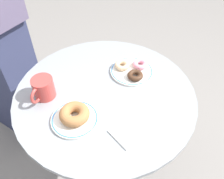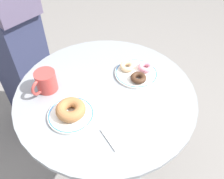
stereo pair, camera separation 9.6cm
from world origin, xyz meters
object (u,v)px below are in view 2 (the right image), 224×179
at_px(person_figure, 5,19).
at_px(donut_glazed, 127,66).
at_px(donut_pink_frosted, 146,67).
at_px(paper_napkin, 125,131).
at_px(plate_right, 136,73).
at_px(coffee_mug, 46,81).
at_px(cafe_table, 106,127).
at_px(plate_left, 71,114).
at_px(donut_cinnamon, 71,109).
at_px(donut_chocolate, 138,78).

bearing_deg(person_figure, donut_glazed, -56.85).
relative_size(donut_pink_frosted, paper_napkin, 0.47).
xyz_separation_m(paper_napkin, person_figure, (-0.22, 0.91, 0.07)).
relative_size(plate_right, paper_napkin, 1.30).
bearing_deg(plate_right, donut_glazed, 115.84).
bearing_deg(paper_napkin, person_figure, 103.73).
relative_size(donut_pink_frosted, coffee_mug, 0.59).
bearing_deg(donut_pink_frosted, cafe_table, -172.57).
height_order(paper_napkin, person_figure, person_figure).
distance_m(cafe_table, plate_left, 0.32).
xyz_separation_m(donut_cinnamon, donut_chocolate, (0.33, 0.03, -0.01)).
bearing_deg(donut_cinnamon, plate_left, -151.14).
height_order(donut_pink_frosted, donut_chocolate, same).
bearing_deg(person_figure, coffee_mug, -85.51).
bearing_deg(donut_cinnamon, donut_glazed, 20.18).
xyz_separation_m(cafe_table, plate_right, (0.17, 0.03, 0.27)).
relative_size(donut_glazed, paper_napkin, 0.47).
bearing_deg(coffee_mug, donut_pink_frosted, -13.88).
relative_size(plate_right, donut_chocolate, 2.79).
distance_m(donut_glazed, coffee_mug, 0.37).
bearing_deg(donut_chocolate, plate_right, 66.45).
xyz_separation_m(plate_left, donut_glazed, (0.33, 0.12, 0.02)).
relative_size(donut_glazed, person_figure, 0.04).
height_order(donut_pink_frosted, paper_napkin, donut_pink_frosted).
xyz_separation_m(plate_right, person_figure, (-0.43, 0.66, 0.06)).
bearing_deg(plate_left, donut_glazed, 20.27).
relative_size(cafe_table, donut_chocolate, 10.96).
distance_m(plate_left, donut_chocolate, 0.33).
xyz_separation_m(donut_chocolate, paper_napkin, (-0.18, -0.20, -0.02)).
xyz_separation_m(donut_glazed, donut_chocolate, (0.00, -0.09, 0.00)).
xyz_separation_m(cafe_table, donut_glazed, (0.15, 0.07, 0.28)).
relative_size(cafe_table, plate_right, 3.93).
height_order(plate_right, donut_cinnamon, donut_cinnamon).
distance_m(donut_cinnamon, person_figure, 0.74).
height_order(donut_glazed, person_figure, person_figure).
distance_m(donut_cinnamon, coffee_mug, 0.18).
distance_m(plate_left, person_figure, 0.75).
height_order(cafe_table, donut_glazed, donut_glazed).
distance_m(donut_pink_frosted, donut_glazed, 0.08).
height_order(plate_left, paper_napkin, plate_left).
bearing_deg(person_figure, plate_right, -57.31).
bearing_deg(plate_right, cafe_table, -170.15).
distance_m(plate_left, donut_cinnamon, 0.03).
xyz_separation_m(donut_cinnamon, donut_glazed, (0.32, 0.12, -0.01)).
bearing_deg(plate_left, coffee_mug, 100.43).
bearing_deg(cafe_table, coffee_mug, 146.86).
bearing_deg(donut_glazed, person_figure, 123.15).
height_order(donut_cinnamon, donut_chocolate, donut_cinnamon).
height_order(donut_cinnamon, paper_napkin, donut_cinnamon).
relative_size(plate_left, paper_napkin, 1.20).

